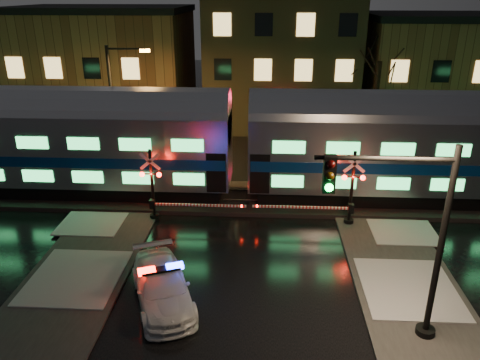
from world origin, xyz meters
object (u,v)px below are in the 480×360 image
Objects in this scene: traffic_light at (407,243)px; streetlight at (116,102)px; crossing_signal_right at (344,196)px; crossing_signal_left at (160,193)px; police_car at (162,286)px.

streetlight is at bearing 129.07° from traffic_light.
crossing_signal_right is 8.17m from traffic_light.
crossing_signal_left is (-8.91, -0.00, -0.04)m from crossing_signal_right.
police_car is 0.96× the size of crossing_signal_left.
crossing_signal_left is at bearing 136.76° from traffic_light.
streetlight reaches higher than police_car.
traffic_light is at bearing -47.45° from streetlight.
traffic_light is at bearing -30.99° from police_car.
crossing_signal_left is 8.30m from streetlight.
crossing_signal_right is (7.45, 6.51, 0.88)m from police_car.
crossing_signal_right is at bearing 0.02° from crossing_signal_left.
streetlight reaches higher than crossing_signal_left.
traffic_light reaches higher than crossing_signal_left.
streetlight reaches higher than traffic_light.
streetlight is at bearing 90.97° from police_car.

